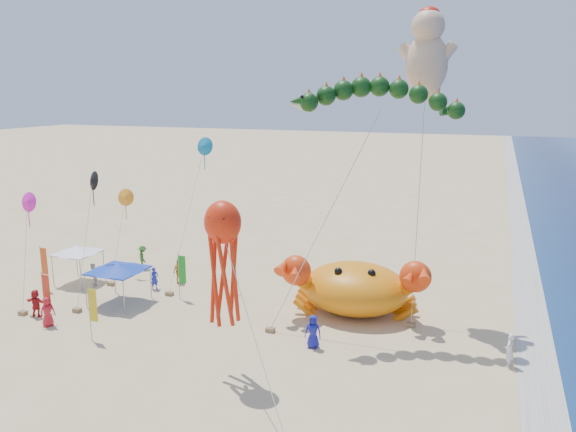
% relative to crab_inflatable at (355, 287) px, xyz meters
% --- Properties ---
extents(ground, '(320.00, 320.00, 0.00)m').
position_rel_crab_inflatable_xyz_m(ground, '(-1.54, -4.43, -1.74)').
color(ground, '#D1B784').
rests_on(ground, ground).
extents(foam_strip, '(320.00, 320.00, 0.00)m').
position_rel_crab_inflatable_xyz_m(foam_strip, '(10.46, -4.43, -1.73)').
color(foam_strip, silver).
rests_on(foam_strip, ground).
extents(crab_inflatable, '(9.01, 6.66, 3.95)m').
position_rel_crab_inflatable_xyz_m(crab_inflatable, '(0.00, 0.00, 0.00)').
color(crab_inflatable, orange).
rests_on(crab_inflatable, ground).
extents(dragon_kite, '(10.22, 5.78, 14.13)m').
position_rel_crab_inflatable_xyz_m(dragon_kite, '(1.39, -1.53, 11.31)').
color(dragon_kite, '#0E340E').
rests_on(dragon_kite, ground).
extents(cherub_kite, '(2.49, 4.72, 18.48)m').
position_rel_crab_inflatable_xyz_m(cherub_kite, '(3.38, 2.54, 14.15)').
color(cherub_kite, '#EABA8E').
rests_on(cherub_kite, ground).
extents(octopus_kite, '(6.18, 5.73, 8.71)m').
position_rel_crab_inflatable_xyz_m(octopus_kite, '(-4.09, -9.71, 4.43)').
color(octopus_kite, red).
rests_on(octopus_kite, ground).
extents(canopy_blue, '(3.48, 3.48, 2.71)m').
position_rel_crab_inflatable_xyz_m(canopy_blue, '(-14.92, -3.71, 0.70)').
color(canopy_blue, gray).
rests_on(canopy_blue, ground).
extents(canopy_white, '(2.99, 2.99, 2.71)m').
position_rel_crab_inflatable_xyz_m(canopy_white, '(-20.22, -1.36, 0.70)').
color(canopy_white, gray).
rests_on(canopy_white, ground).
extents(feather_flags, '(10.56, 7.32, 3.20)m').
position_rel_crab_inflatable_xyz_m(feather_flags, '(-15.56, -5.54, 0.27)').
color(feather_flags, gray).
rests_on(feather_flags, ground).
extents(beachgoers, '(28.55, 12.56, 1.86)m').
position_rel_crab_inflatable_xyz_m(beachgoers, '(-13.05, -2.96, -0.85)').
color(beachgoers, gold).
rests_on(beachgoers, ground).
extents(small_kites, '(10.02, 11.22, 10.56)m').
position_rel_crab_inflatable_xyz_m(small_kites, '(-16.79, -1.26, 5.08)').
color(small_kites, orange).
rests_on(small_kites, ground).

